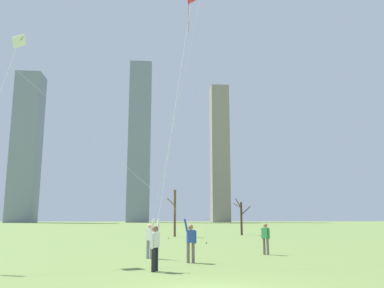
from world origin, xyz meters
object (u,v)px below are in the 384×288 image
at_px(kite_flyer_foreground_right_blue, 159,196).
at_px(distant_kite_high_overhead_teal, 174,0).
at_px(bare_tree_right_of_center, 241,216).
at_px(kite_flyer_foreground_left_yellow, 138,191).
at_px(kite_flyer_far_back_red, 166,170).
at_px(bystander_strolling_midfield, 266,237).
at_px(bare_tree_leftmost, 175,211).

relative_size(kite_flyer_foreground_right_blue, distant_kite_high_overhead_teal, 0.59).
height_order(distant_kite_high_overhead_teal, bare_tree_right_of_center, distant_kite_high_overhead_teal).
bearing_deg(kite_flyer_foreground_left_yellow, distant_kite_high_overhead_teal, 82.20).
bearing_deg(kite_flyer_foreground_left_yellow, kite_flyer_foreground_right_blue, 48.46).
relative_size(kite_flyer_far_back_red, distant_kite_high_overhead_teal, 0.65).
bearing_deg(bare_tree_right_of_center, kite_flyer_foreground_left_yellow, -111.05).
xyz_separation_m(bystander_strolling_midfield, bare_tree_right_of_center, (3.71, 23.72, 1.19)).
xyz_separation_m(kite_flyer_foreground_right_blue, bare_tree_right_of_center, (9.37, 25.74, -0.84)).
bearing_deg(bystander_strolling_midfield, kite_flyer_foreground_right_blue, -160.37).
bearing_deg(kite_flyer_foreground_right_blue, bare_tree_right_of_center, 69.99).
height_order(bare_tree_right_of_center, bare_tree_leftmost, bare_tree_leftmost).
bearing_deg(distant_kite_high_overhead_teal, bystander_strolling_midfield, -70.34).
distance_m(kite_flyer_far_back_red, bystander_strolling_midfield, 7.77).
bearing_deg(bare_tree_leftmost, bystander_strolling_midfield, -79.32).
bearing_deg(bare_tree_leftmost, kite_flyer_foreground_left_yellow, -96.55).
distance_m(distant_kite_high_overhead_teal, bare_tree_right_of_center, 23.87).
height_order(kite_flyer_far_back_red, distant_kite_high_overhead_teal, distant_kite_high_overhead_teal).
height_order(bystander_strolling_midfield, bare_tree_leftmost, bare_tree_leftmost).
relative_size(bystander_strolling_midfield, distant_kite_high_overhead_teal, 0.07).
bearing_deg(kite_flyer_foreground_left_yellow, kite_flyer_far_back_red, -53.69).
xyz_separation_m(bystander_strolling_midfield, bare_tree_leftmost, (-3.89, 20.61, 1.68)).
distance_m(kite_flyer_foreground_left_yellow, bystander_strolling_midfield, 7.61).
height_order(kite_flyer_far_back_red, kite_flyer_foreground_right_blue, kite_flyer_far_back_red).
bearing_deg(kite_flyer_far_back_red, bare_tree_right_of_center, 72.29).
bearing_deg(kite_flyer_foreground_right_blue, bare_tree_leftmost, 85.52).
relative_size(bare_tree_right_of_center, bare_tree_leftmost, 0.84).
height_order(kite_flyer_foreground_right_blue, bare_tree_leftmost, kite_flyer_foreground_right_blue).
height_order(distant_kite_high_overhead_teal, bare_tree_leftmost, distant_kite_high_overhead_teal).
distance_m(bare_tree_right_of_center, bare_tree_leftmost, 8.23).
relative_size(kite_flyer_far_back_red, bare_tree_leftmost, 3.31).
distance_m(kite_flyer_foreground_right_blue, distant_kite_high_overhead_teal, 23.61).
bearing_deg(bare_tree_right_of_center, bystander_strolling_midfield, -98.89).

